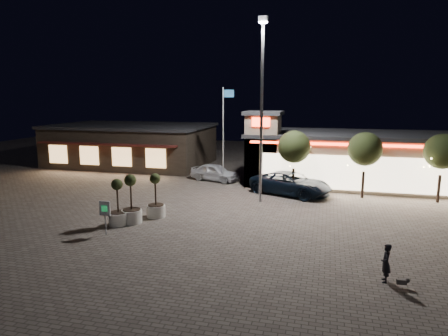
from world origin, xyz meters
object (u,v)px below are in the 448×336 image
(white_sedan, at_px, (215,172))
(planter_mid, at_px, (131,208))
(pedestrian, at_px, (386,263))
(pickup_truck, at_px, (291,183))
(planter_left, at_px, (118,211))
(valet_sign, at_px, (105,211))

(white_sedan, distance_m, planter_mid, 12.65)
(white_sedan, relative_size, pedestrian, 2.78)
(pickup_truck, relative_size, planter_left, 2.25)
(planter_left, xyz_separation_m, planter_mid, (0.56, 0.54, 0.06))
(valet_sign, bearing_deg, planter_mid, 79.55)
(pedestrian, relative_size, planter_left, 0.58)
(pickup_truck, bearing_deg, pedestrian, -137.42)
(pedestrian, bearing_deg, white_sedan, -144.71)
(white_sedan, distance_m, valet_sign, 14.86)
(pickup_truck, distance_m, planter_left, 13.21)
(planter_left, bearing_deg, pedestrian, -15.02)
(white_sedan, bearing_deg, valet_sign, -170.86)
(white_sedan, bearing_deg, planter_mid, -170.27)
(pickup_truck, xyz_separation_m, pedestrian, (5.00, -13.51, -0.06))
(pedestrian, xyz_separation_m, planter_left, (-13.87, 3.72, 0.05))
(pickup_truck, distance_m, planter_mid, 12.44)
(planter_left, bearing_deg, planter_mid, 43.61)
(planter_left, bearing_deg, valet_sign, -84.33)
(white_sedan, height_order, planter_left, planter_left)
(planter_mid, bearing_deg, white_sedan, 83.50)
(white_sedan, xyz_separation_m, planter_mid, (-1.43, -12.57, 0.15))
(white_sedan, xyz_separation_m, planter_left, (-1.99, -13.10, 0.09))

